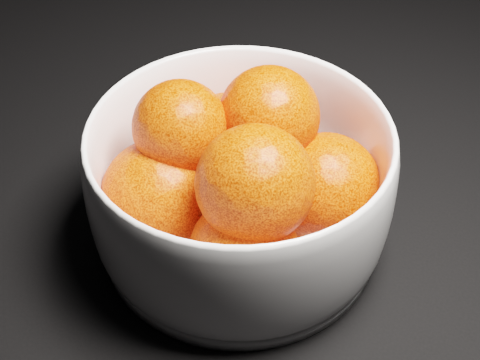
% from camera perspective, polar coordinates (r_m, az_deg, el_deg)
% --- Properties ---
extents(bowl, '(0.22, 0.22, 0.10)m').
position_cam_1_polar(bowl, '(0.47, -0.00, -0.47)').
color(bowl, white).
rests_on(bowl, ground).
extents(orange_pile, '(0.19, 0.17, 0.12)m').
position_cam_1_polar(orange_pile, '(0.46, -0.13, 0.49)').
color(orange_pile, '#EE3C0C').
rests_on(orange_pile, bowl).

